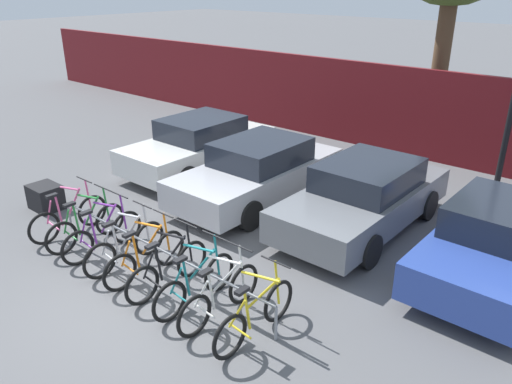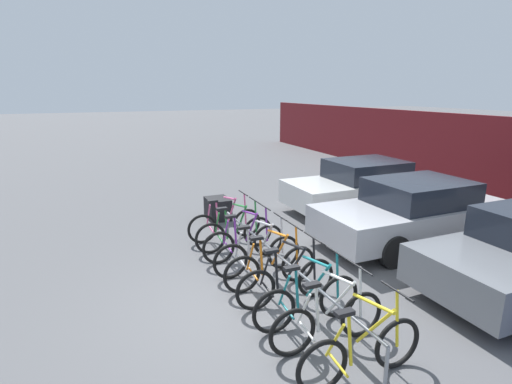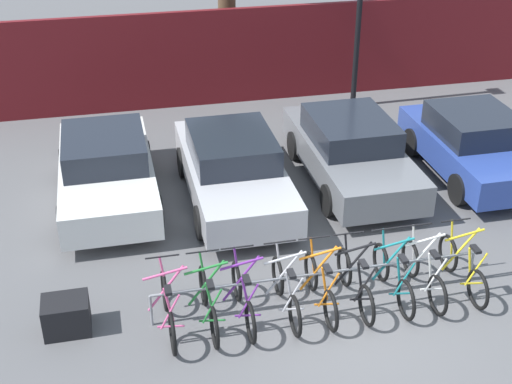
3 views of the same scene
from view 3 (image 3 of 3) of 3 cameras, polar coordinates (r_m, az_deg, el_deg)
name	(u,v)px [view 3 (image 3 of 3)]	position (r m, az deg, el deg)	size (l,w,h in m)	color
ground_plane	(355,324)	(11.33, 7.91, -10.42)	(120.00, 120.00, 0.00)	#59595B
hoarding_wall	(235,56)	(18.88, -1.71, 10.81)	(36.00, 0.16, 2.50)	maroon
bike_rack	(319,276)	(11.42, 5.07, -6.70)	(5.39, 0.04, 0.57)	gray
bicycle_pink	(168,309)	(10.99, -7.04, -9.27)	(0.68, 1.71, 1.05)	black
bicycle_green	(209,303)	(11.04, -3.82, -8.88)	(0.68, 1.71, 1.05)	black
bicycle_purple	(243,299)	(11.11, -1.02, -8.52)	(0.68, 1.71, 1.05)	black
bicycle_silver	(286,293)	(11.24, 2.42, -8.05)	(0.68, 1.71, 1.05)	black
bicycle_orange	(321,288)	(11.38, 5.19, -7.65)	(0.68, 1.71, 1.05)	black
bicycle_black	(355,283)	(11.54, 7.94, -7.23)	(0.68, 1.71, 1.05)	black
bicycle_teal	(393,278)	(11.76, 10.92, -6.76)	(0.68, 1.71, 1.05)	black
bicycle_white	(424,274)	(11.96, 13.27, -6.37)	(0.68, 1.71, 1.05)	black
bicycle_yellow	(463,268)	(12.25, 16.21, -5.87)	(0.68, 1.71, 1.05)	black
car_white	(106,169)	(14.44, -11.89, 1.79)	(1.91, 4.25, 1.40)	silver
car_silver	(233,168)	(14.17, -1.84, 1.90)	(1.91, 4.36, 1.40)	#B7B7BC
car_grey	(350,150)	(15.04, 7.57, 3.33)	(1.91, 4.37, 1.40)	slate
car_blue	(474,144)	(15.87, 17.01, 3.67)	(1.91, 3.90, 1.40)	#2D479E
cargo_crate	(66,315)	(11.33, -14.93, -9.52)	(0.70, 0.56, 0.55)	black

